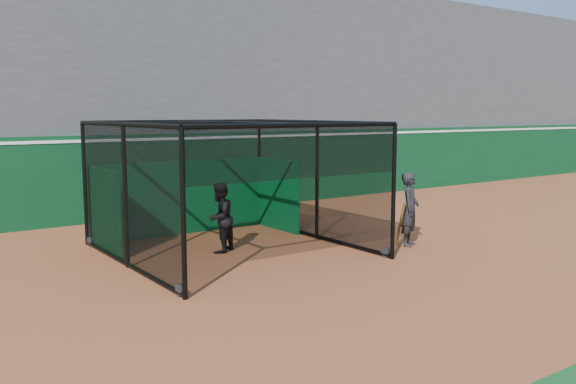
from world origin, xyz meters
TOP-DOWN VIEW (x-y plane):
  - ground at (0.00, 0.00)m, footprint 120.00×120.00m
  - outfield_wall at (0.00, 8.50)m, footprint 50.00×0.50m
  - grandstand at (0.00, 12.27)m, footprint 50.00×7.85m
  - batting_cage at (-0.41, 2.96)m, footprint 5.00×5.37m
  - batter at (-0.65, 3.05)m, footprint 0.97×0.92m
  - on_deck_player at (3.34, 1.04)m, footprint 0.77×0.70m

SIDE VIEW (x-z plane):
  - ground at x=0.00m, z-range 0.00..0.00m
  - batter at x=-0.65m, z-range 0.00..1.59m
  - on_deck_player at x=3.34m, z-range 0.00..1.75m
  - outfield_wall at x=0.00m, z-range 0.04..2.54m
  - batting_cage at x=-0.41m, z-range 0.00..2.91m
  - grandstand at x=0.00m, z-range 0.00..8.95m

